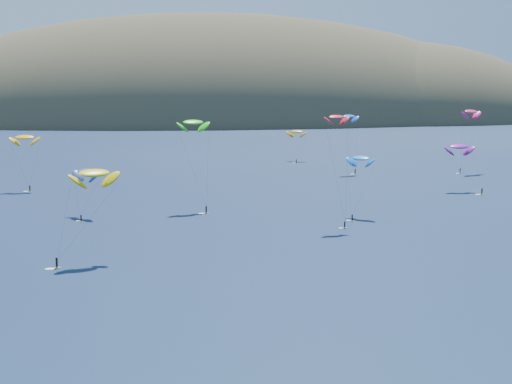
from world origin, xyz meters
name	(u,v)px	position (x,y,z in m)	size (l,w,h in m)	color
ground	(379,362)	(0.00, 0.00, 0.00)	(2800.00, 2800.00, 0.00)	black
island	(234,130)	(39.40, 562.36, -10.74)	(730.00, 300.00, 210.00)	#3D3526
kitesurfer_1	(25,137)	(-69.01, 151.06, 16.71)	(8.97, 6.64, 19.25)	gold
kitesurfer_2	(94,173)	(-39.30, 57.61, 16.92)	(12.88, 10.93, 19.60)	gold
kitesurfer_3	(193,122)	(-17.64, 111.61, 23.32)	(9.56, 12.75, 25.82)	gold
kitesurfer_4	(349,116)	(43.49, 178.05, 21.18)	(8.84, 7.84, 23.49)	gold
kitesurfer_5	(361,158)	(24.45, 95.37, 14.77)	(8.73, 12.47, 16.95)	gold
kitesurfer_6	(459,147)	(66.88, 131.98, 13.87)	(9.51, 12.26, 16.55)	gold
kitesurfer_8	(471,112)	(89.91, 175.32, 22.80)	(11.30, 9.01, 25.51)	gold
kitesurfer_9	(337,117)	(15.11, 84.14, 25.89)	(6.68, 7.07, 27.73)	gold
kitesurfer_10	(86,172)	(-45.64, 103.80, 11.43)	(9.30, 13.45, 13.96)	gold
kitesurfer_11	(297,132)	(31.92, 221.27, 12.53)	(9.42, 15.04, 14.94)	gold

